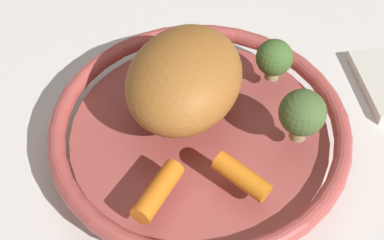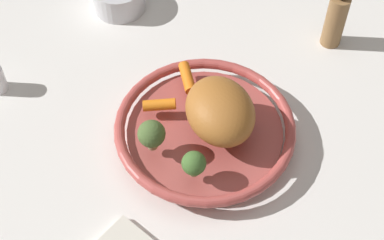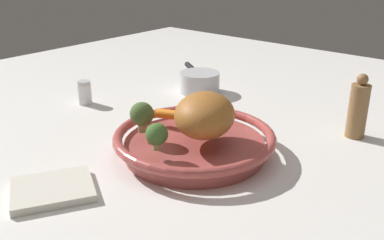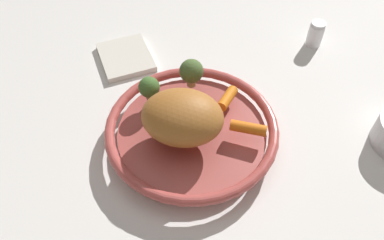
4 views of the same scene
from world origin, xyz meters
name	(u,v)px [view 2 (image 2 of 4)]	position (x,y,z in m)	size (l,w,h in m)	color
ground_plane	(205,139)	(0.00, 0.00, 0.00)	(2.11, 2.11, 0.00)	silver
serving_bowl	(205,131)	(0.00, 0.00, 0.03)	(0.32, 0.32, 0.05)	#A84C47
roast_chicken_piece	(220,112)	(0.00, 0.03, 0.09)	(0.14, 0.12, 0.08)	#A66429
baby_carrot_near_rim	(187,78)	(-0.09, -0.05, 0.06)	(0.02, 0.02, 0.07)	orange
baby_carrot_center	(159,105)	(-0.02, -0.09, 0.06)	(0.02, 0.02, 0.06)	orange
broccoli_floret_mid	(152,134)	(0.07, -0.08, 0.08)	(0.05, 0.05, 0.06)	tan
broccoli_floret_small	(195,164)	(0.10, 0.00, 0.08)	(0.04, 0.04, 0.05)	tan
pepper_mill	(336,19)	(-0.30, 0.21, 0.06)	(0.04, 0.04, 0.14)	olive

